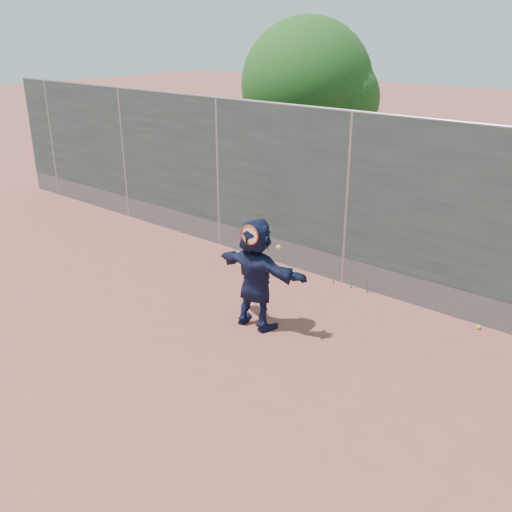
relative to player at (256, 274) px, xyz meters
The scene contains 7 objects.
ground 1.56m from the player, 82.16° to the right, with size 80.00×80.00×0.00m, color #9E4C42.
player is the anchor object (origin of this frame).
ball_ground 3.48m from the player, 37.58° to the left, with size 0.07×0.07×0.07m, color #A8D72F.
fence 2.33m from the player, 85.40° to the left, with size 20.00×0.06×3.03m.
swing_action 0.69m from the player, 63.89° to the right, with size 0.64×0.15×0.51m.
tree_left 6.26m from the player, 116.91° to the left, with size 3.15×3.00×4.53m.
weed_clump 2.26m from the player, 77.28° to the left, with size 0.68×0.07×0.30m.
Camera 1 is at (4.75, -4.65, 4.26)m, focal length 40.00 mm.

